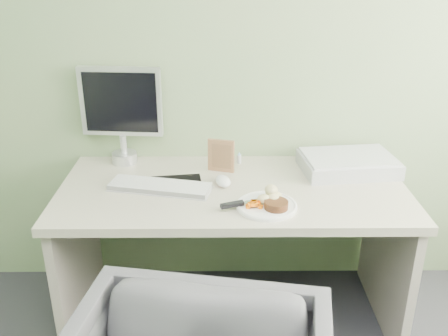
{
  "coord_description": "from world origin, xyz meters",
  "views": [
    {
      "loc": [
        -0.06,
        -0.44,
        1.73
      ],
      "look_at": [
        -0.04,
        1.5,
        0.88
      ],
      "focal_mm": 40.0,
      "sensor_mm": 36.0,
      "label": 1
    }
  ],
  "objects_px": {
    "plate": "(267,206)",
    "monitor": "(121,110)",
    "desk": "(233,222)",
    "scanner": "(348,164)"
  },
  "relations": [
    {
      "from": "plate",
      "to": "monitor",
      "type": "distance_m",
      "value": 0.9
    },
    {
      "from": "desk",
      "to": "plate",
      "type": "height_order",
      "value": "plate"
    },
    {
      "from": "desk",
      "to": "monitor",
      "type": "bearing_deg",
      "value": 150.4
    },
    {
      "from": "scanner",
      "to": "monitor",
      "type": "bearing_deg",
      "value": 166.82
    },
    {
      "from": "scanner",
      "to": "monitor",
      "type": "relative_size",
      "value": 0.92
    },
    {
      "from": "desk",
      "to": "monitor",
      "type": "xyz_separation_m",
      "value": [
        -0.55,
        0.31,
        0.46
      ]
    },
    {
      "from": "monitor",
      "to": "desk",
      "type": "bearing_deg",
      "value": -24.72
    },
    {
      "from": "plate",
      "to": "scanner",
      "type": "relative_size",
      "value": 0.57
    },
    {
      "from": "monitor",
      "to": "scanner",
      "type": "bearing_deg",
      "value": -1.78
    },
    {
      "from": "plate",
      "to": "scanner",
      "type": "height_order",
      "value": "scanner"
    }
  ]
}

